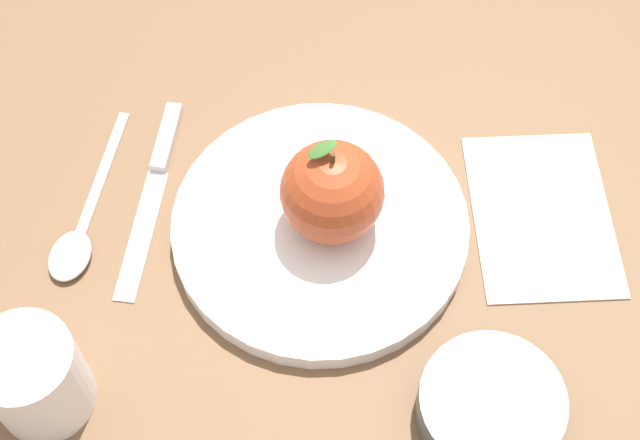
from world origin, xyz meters
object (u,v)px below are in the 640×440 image
apple (329,195)px  dinner_plate (320,226)px  knife (156,180)px  linen_napkin (542,214)px  cup (33,376)px  spoon (78,235)px  side_bowl (491,405)px

apple → dinner_plate: bearing=25.7°
apple → knife: bearing=18.0°
knife → dinner_plate: bearing=-162.4°
dinner_plate → linen_napkin: bearing=-137.8°
knife → linen_napkin: size_ratio=1.09×
cup → knife: cup is taller
apple → knife: 0.17m
dinner_plate → spoon: bearing=38.9°
knife → cup: bearing=109.2°
side_bowl → spoon: side_bowl is taller
knife → apple: bearing=-162.0°
spoon → linen_napkin: size_ratio=1.02×
apple → side_bowl: apple is taller
side_bowl → knife: 0.34m
dinner_plate → cup: bearing=72.5°
dinner_plate → cup: cup is taller
cup → linen_napkin: bearing=-120.4°
side_bowl → cup: size_ratio=1.33×
cup → knife: 0.21m
cup → side_bowl: bearing=-145.1°
spoon → linen_napkin: 0.39m
cup → dinner_plate: bearing=-107.5°
knife → linen_napkin: knife is taller
dinner_plate → cup: 0.26m
spoon → apple: bearing=-141.5°
cup → linen_napkin: size_ratio=0.49×
side_bowl → knife: side_bowl is taller
dinner_plate → cup: (0.08, 0.24, 0.03)m
apple → linen_napkin: (-0.13, -0.12, -0.06)m
dinner_plate → side_bowl: side_bowl is taller
dinner_plate → side_bowl: 0.20m
spoon → cup: bearing=125.4°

